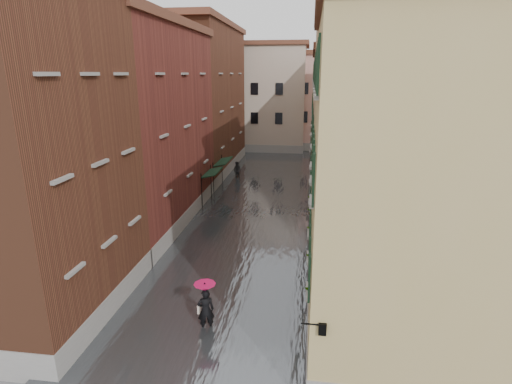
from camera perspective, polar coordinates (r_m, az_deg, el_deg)
The scene contains 16 objects.
ground at distance 18.89m, azimuth -5.23°, elevation -14.72°, with size 120.00×120.00×0.00m, color #535355.
floodwater at distance 30.53m, azimuth 0.12°, elevation -1.92°, with size 10.00×60.00×0.20m, color #4E5256.
building_left_near at distance 17.75m, azimuth -30.05°, elevation 3.65°, with size 6.00×8.00×13.00m, color brown.
building_left_mid at distance 27.19m, azimuth -15.99°, elevation 8.47°, with size 6.00×14.00×12.50m, color maroon.
building_left_far at distance 41.24m, azimuth -7.73°, elevation 12.57°, with size 6.00×16.00×14.00m, color brown.
building_right_near at distance 14.64m, azimuth 19.99°, elevation -0.48°, with size 6.00×8.00×11.50m, color tan.
building_right_mid at distance 25.13m, azimuth 15.09°, elevation 8.50°, with size 6.00×14.00×13.00m, color tan.
building_right_far at distance 40.04m, azimuth 12.41°, elevation 10.42°, with size 6.00×16.00×11.50m, color tan.
building_end_cream at distance 54.23m, azimuth 0.45°, elevation 13.12°, with size 12.00×9.00×13.00m, color #B7A392.
building_end_pink at distance 55.87m, azimuth 10.14°, elevation 12.46°, with size 10.00×9.00×12.00m, color #CC9990.
awning_near at distance 30.68m, azimuth -6.31°, elevation 2.67°, with size 1.09×2.93×2.80m.
awning_far at distance 34.39m, azimuth -4.75°, elevation 4.26°, with size 1.09×3.40×2.80m.
wall_lantern at distance 11.86m, azimuth 9.37°, elevation -18.61°, with size 0.71×0.22×0.35m.
window_planters at distance 17.39m, azimuth 8.25°, elevation -4.78°, with size 0.59×10.57×0.84m.
pedestrian_main at distance 16.23m, azimuth -7.23°, elevation -15.56°, with size 0.86×0.86×2.06m.
pedestrian_far at distance 38.32m, azimuth -2.68°, elevation 3.08°, with size 0.83×0.64×1.70m, color black.
Camera 1 is at (3.79, -15.70, 9.80)m, focal length 28.00 mm.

